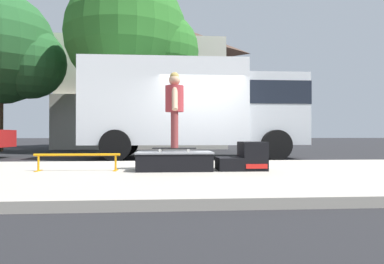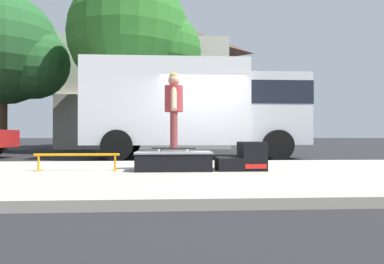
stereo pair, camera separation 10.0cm
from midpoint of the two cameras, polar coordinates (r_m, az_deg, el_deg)
ground_plane at (r=8.96m, az=2.96°, el=-5.29°), size 140.00×140.00×0.00m
sidewalk_slab at (r=6.00m, az=6.15°, el=-7.11°), size 50.00×5.00×0.12m
skate_box at (r=6.13m, az=-2.61°, el=-4.71°), size 1.34×0.70×0.33m
kicker_ramp at (r=6.28m, az=9.17°, el=-4.33°), size 0.86×0.64×0.51m
grind_rail at (r=6.38m, az=-18.15°, el=-4.08°), size 1.49×0.28×0.30m
skateboard at (r=6.14m, az=-2.59°, el=-2.75°), size 0.79×0.26×0.07m
skater_kid at (r=6.16m, az=-2.58°, el=4.79°), size 0.33×0.70×1.35m
box_truck at (r=11.15m, az=1.01°, el=4.41°), size 6.91×2.63×3.05m
street_tree_main at (r=18.07m, az=-28.18°, el=11.65°), size 5.61×5.10×7.24m
street_tree_neighbour at (r=15.33m, az=-9.05°, el=14.99°), size 5.65×5.14×7.57m
house_behind at (r=21.99m, az=-7.07°, el=8.67°), size 9.54×8.22×8.40m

